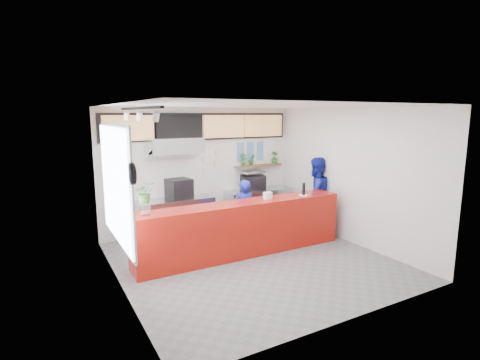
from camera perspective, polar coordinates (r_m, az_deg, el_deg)
name	(u,v)px	position (r m, az deg, el deg)	size (l,w,h in m)	color
floor	(253,261)	(7.54, 1.96, -12.18)	(5.00, 5.00, 0.00)	slate
ceiling	(254,106)	(6.99, 2.11, 11.24)	(5.00, 5.00, 0.00)	silver
wall_back	(201,169)	(9.32, -5.92, 1.63)	(5.00, 5.00, 0.00)	white
wall_left	(118,201)	(6.23, -18.11, -2.99)	(5.00, 5.00, 0.00)	white
wall_right	(350,176)	(8.65, 16.36, 0.63)	(5.00, 5.00, 0.00)	white
service_counter	(243,228)	(7.68, 0.44, -7.40)	(4.50, 0.60, 1.10)	#A2150B
cream_band	(201,125)	(9.21, -6.02, 8.40)	(5.00, 0.02, 0.80)	beige
prep_bench	(176,217)	(8.98, -9.76, -5.64)	(1.80, 0.60, 0.90)	#B2B5BA
panini_oven	(179,189)	(8.85, -9.28, -1.31)	(0.51, 0.51, 0.46)	black
extraction_hood	(174,145)	(8.63, -9.98, 5.21)	(1.20, 0.70, 0.35)	#B2B5BA
hood_lip	(175,154)	(8.65, -9.94, 3.89)	(1.20, 0.70, 0.08)	#B2B5BA
right_bench	(259,206)	(9.94, 2.87, -3.97)	(1.80, 0.60, 0.90)	#B2B5BA
espresso_machine	(253,183)	(9.71, 1.97, -0.42)	(0.60, 0.43, 0.39)	black
espresso_tray	(253,172)	(9.66, 1.98, 1.23)	(0.56, 0.39, 0.05)	silver
herb_shelf	(258,166)	(9.96, 2.81, 2.21)	(1.40, 0.18, 0.04)	brown
menu_board_far_left	(128,128)	(8.57, -16.64, 7.60)	(1.10, 0.10, 0.55)	tan
menu_board_mid_left	(179,127)	(8.90, -9.26, 7.95)	(1.10, 0.10, 0.55)	black
menu_board_mid_right	(224,126)	(9.35, -2.50, 8.17)	(1.10, 0.10, 0.55)	tan
menu_board_far_right	(263,126)	(9.93, 3.56, 8.26)	(1.10, 0.10, 0.55)	tan
soffit	(201,127)	(9.19, -5.94, 8.09)	(4.80, 0.04, 0.65)	black
window_pane	(115,185)	(6.49, -18.45, -0.71)	(0.04, 2.20, 1.90)	silver
window_frame	(117,185)	(6.49, -18.28, -0.69)	(0.03, 2.30, 2.00)	#B2B5BA
wall_clock_rim	(132,174)	(5.27, -16.11, 0.91)	(0.30, 0.30, 0.05)	black
wall_clock_face	(134,174)	(5.28, -15.79, 0.93)	(0.26, 0.26, 0.02)	white
track_rail	(139,108)	(6.17, -15.14, 10.52)	(0.05, 2.40, 0.04)	black
dec_plate_a	(207,159)	(9.32, -5.03, 3.19)	(0.24, 0.24, 0.03)	silver
dec_plate_b	(218,162)	(9.45, -3.35, 2.70)	(0.24, 0.24, 0.03)	silver
dec_plate_c	(207,171)	(9.36, -5.00, 1.37)	(0.24, 0.24, 0.03)	silver
dec_plate_d	(220,152)	(9.45, -3.10, 4.23)	(0.24, 0.24, 0.03)	silver
photo_frame_a	(240,147)	(9.72, 0.07, 5.00)	(0.20, 0.02, 0.25)	#598CBF
photo_frame_b	(250,147)	(9.87, 1.59, 5.07)	(0.20, 0.02, 0.25)	#598CBF
photo_frame_c	(260,146)	(10.03, 3.08, 5.13)	(0.20, 0.02, 0.25)	#598CBF
photo_frame_d	(240,157)	(9.75, 0.07, 3.53)	(0.20, 0.02, 0.25)	#598CBF
photo_frame_e	(250,156)	(9.89, 1.59, 3.63)	(0.20, 0.02, 0.25)	#598CBF
photo_frame_f	(260,156)	(10.05, 3.06, 3.71)	(0.20, 0.02, 0.25)	#598CBF
staff_center	(244,212)	(8.22, 0.57, -4.96)	(0.53, 0.35, 1.45)	#152295
staff_right	(315,194)	(9.32, 11.40, -2.17)	(0.89, 0.69, 1.83)	#152295
herb_a	(244,159)	(9.71, 0.56, 3.15)	(0.18, 0.12, 0.34)	#316C26
herb_b	(252,160)	(9.83, 1.80, 3.09)	(0.16, 0.13, 0.29)	#316C26
herb_d	(274,158)	(10.22, 5.28, 3.42)	(0.18, 0.16, 0.33)	#316C26
glass_vase	(146,209)	(6.76, -14.17, -4.37)	(0.17, 0.17, 0.21)	white
basil_vase	(145,193)	(6.70, -14.28, -1.87)	(0.34, 0.29, 0.37)	#316C26
napkin_holder	(268,196)	(7.82, 4.25, -2.38)	(0.17, 0.11, 0.15)	white
white_plate	(304,195)	(8.26, 9.66, -2.30)	(0.20, 0.20, 0.02)	white
pepper_mill	(304,189)	(8.24, 9.69, -1.34)	(0.07, 0.07, 0.27)	black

